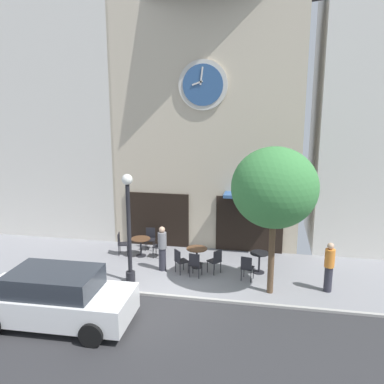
{
  "coord_description": "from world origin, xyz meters",
  "views": [
    {
      "loc": [
        3.02,
        -11.51,
        6.13
      ],
      "look_at": [
        0.35,
        2.3,
        2.94
      ],
      "focal_mm": 38.11,
      "sensor_mm": 36.0,
      "label": 1
    }
  ],
  "objects_px": {
    "street_tree": "(275,188)",
    "cafe_chair_left_end": "(247,266)",
    "cafe_chair_right_end": "(195,263)",
    "cafe_table_leftmost": "(259,259)",
    "cafe_table_near_curb": "(197,253)",
    "cafe_chair_under_awning": "(180,259)",
    "parked_car_white": "(55,298)",
    "cafe_chair_by_entrance": "(150,237)",
    "street_lamp": "(129,228)",
    "cafe_chair_near_lamp": "(121,242)",
    "cafe_chair_curbside": "(216,260)",
    "pedestrian_grey": "(162,248)",
    "pedestrian_orange": "(329,266)",
    "cafe_chair_mid_row": "(160,245)",
    "cafe_table_near_door": "(141,243)"
  },
  "relations": [
    {
      "from": "cafe_table_near_curb",
      "to": "cafe_chair_curbside",
      "type": "bearing_deg",
      "value": -28.05
    },
    {
      "from": "cafe_chair_under_awning",
      "to": "pedestrian_grey",
      "type": "relative_size",
      "value": 0.54
    },
    {
      "from": "cafe_chair_under_awning",
      "to": "cafe_chair_near_lamp",
      "type": "bearing_deg",
      "value": 153.7
    },
    {
      "from": "cafe_chair_right_end",
      "to": "street_tree",
      "type": "bearing_deg",
      "value": -14.87
    },
    {
      "from": "cafe_chair_mid_row",
      "to": "cafe_chair_under_awning",
      "type": "bearing_deg",
      "value": -51.12
    },
    {
      "from": "cafe_table_leftmost",
      "to": "cafe_chair_right_end",
      "type": "relative_size",
      "value": 0.85
    },
    {
      "from": "cafe_chair_near_lamp",
      "to": "cafe_chair_left_end",
      "type": "relative_size",
      "value": 1.0
    },
    {
      "from": "cafe_table_near_curb",
      "to": "cafe_chair_left_end",
      "type": "xyz_separation_m",
      "value": [
        1.9,
        -0.81,
        -0.03
      ]
    },
    {
      "from": "parked_car_white",
      "to": "street_lamp",
      "type": "bearing_deg",
      "value": 68.62
    },
    {
      "from": "street_tree",
      "to": "cafe_table_near_door",
      "type": "relative_size",
      "value": 6.18
    },
    {
      "from": "cafe_table_near_door",
      "to": "cafe_table_near_curb",
      "type": "height_order",
      "value": "cafe_table_near_curb"
    },
    {
      "from": "cafe_chair_under_awning",
      "to": "parked_car_white",
      "type": "distance_m",
      "value": 4.74
    },
    {
      "from": "street_lamp",
      "to": "pedestrian_grey",
      "type": "distance_m",
      "value": 1.77
    },
    {
      "from": "street_lamp",
      "to": "cafe_chair_under_awning",
      "type": "height_order",
      "value": "street_lamp"
    },
    {
      "from": "street_lamp",
      "to": "cafe_chair_under_awning",
      "type": "bearing_deg",
      "value": 33.03
    },
    {
      "from": "street_lamp",
      "to": "parked_car_white",
      "type": "height_order",
      "value": "street_lamp"
    },
    {
      "from": "cafe_chair_left_end",
      "to": "cafe_chair_by_entrance",
      "type": "bearing_deg",
      "value": 150.72
    },
    {
      "from": "cafe_chair_by_entrance",
      "to": "parked_car_white",
      "type": "xyz_separation_m",
      "value": [
        -0.92,
        -6.08,
        0.23
      ]
    },
    {
      "from": "cafe_chair_curbside",
      "to": "cafe_chair_near_lamp",
      "type": "bearing_deg",
      "value": 164.45
    },
    {
      "from": "cafe_chair_near_lamp",
      "to": "cafe_chair_right_end",
      "type": "distance_m",
      "value": 3.66
    },
    {
      "from": "street_tree",
      "to": "cafe_chair_left_end",
      "type": "bearing_deg",
      "value": 137.5
    },
    {
      "from": "cafe_chair_left_end",
      "to": "pedestrian_orange",
      "type": "height_order",
      "value": "pedestrian_orange"
    },
    {
      "from": "cafe_chair_curbside",
      "to": "cafe_table_near_curb",
      "type": "bearing_deg",
      "value": 151.95
    },
    {
      "from": "cafe_chair_right_end",
      "to": "parked_car_white",
      "type": "bearing_deg",
      "value": -131.34
    },
    {
      "from": "cafe_chair_right_end",
      "to": "cafe_table_leftmost",
      "type": "bearing_deg",
      "value": 20.0
    },
    {
      "from": "cafe_table_near_door",
      "to": "pedestrian_grey",
      "type": "relative_size",
      "value": 0.46
    },
    {
      "from": "street_tree",
      "to": "pedestrian_orange",
      "type": "height_order",
      "value": "street_tree"
    },
    {
      "from": "cafe_chair_under_awning",
      "to": "parked_car_white",
      "type": "relative_size",
      "value": 0.21
    },
    {
      "from": "street_lamp",
      "to": "cafe_chair_left_end",
      "type": "xyz_separation_m",
      "value": [
        3.93,
        0.82,
        -1.39
      ]
    },
    {
      "from": "street_tree",
      "to": "parked_car_white",
      "type": "relative_size",
      "value": 1.1
    },
    {
      "from": "street_lamp",
      "to": "cafe_table_near_curb",
      "type": "relative_size",
      "value": 4.85
    },
    {
      "from": "cafe_chair_mid_row",
      "to": "pedestrian_grey",
      "type": "height_order",
      "value": "pedestrian_grey"
    },
    {
      "from": "street_tree",
      "to": "cafe_table_near_curb",
      "type": "relative_size",
      "value": 6.13
    },
    {
      "from": "cafe_chair_left_end",
      "to": "parked_car_white",
      "type": "xyz_separation_m",
      "value": [
        -5.08,
        -3.75,
        0.23
      ]
    },
    {
      "from": "cafe_chair_near_lamp",
      "to": "street_lamp",
      "type": "bearing_deg",
      "value": -62.79
    },
    {
      "from": "cafe_table_leftmost",
      "to": "cafe_table_near_curb",
      "type": "bearing_deg",
      "value": 178.92
    },
    {
      "from": "cafe_table_leftmost",
      "to": "cafe_chair_near_lamp",
      "type": "distance_m",
      "value": 5.58
    },
    {
      "from": "cafe_chair_under_awning",
      "to": "parked_car_white",
      "type": "bearing_deg",
      "value": -124.25
    },
    {
      "from": "street_tree",
      "to": "cafe_chair_curbside",
      "type": "bearing_deg",
      "value": 149.68
    },
    {
      "from": "cafe_chair_left_end",
      "to": "cafe_chair_curbside",
      "type": "height_order",
      "value": "same"
    },
    {
      "from": "cafe_chair_by_entrance",
      "to": "parked_car_white",
      "type": "distance_m",
      "value": 6.15
    },
    {
      "from": "cafe_chair_near_lamp",
      "to": "cafe_chair_right_end",
      "type": "xyz_separation_m",
      "value": [
        3.32,
        -1.55,
        0.0
      ]
    },
    {
      "from": "street_lamp",
      "to": "cafe_chair_mid_row",
      "type": "distance_m",
      "value": 2.75
    },
    {
      "from": "street_tree",
      "to": "cafe_chair_left_end",
      "type": "distance_m",
      "value": 3.14
    },
    {
      "from": "parked_car_white",
      "to": "cafe_chair_by_entrance",
      "type": "bearing_deg",
      "value": 81.44
    },
    {
      "from": "cafe_table_leftmost",
      "to": "street_lamp",
      "type": "bearing_deg",
      "value": -159.87
    },
    {
      "from": "cafe_chair_near_lamp",
      "to": "parked_car_white",
      "type": "height_order",
      "value": "parked_car_white"
    },
    {
      "from": "cafe_chair_curbside",
      "to": "parked_car_white",
      "type": "bearing_deg",
      "value": -133.51
    },
    {
      "from": "cafe_table_leftmost",
      "to": "cafe_chair_right_end",
      "type": "distance_m",
      "value": 2.35
    },
    {
      "from": "cafe_chair_by_entrance",
      "to": "cafe_chair_near_lamp",
      "type": "bearing_deg",
      "value": -139.63
    }
  ]
}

